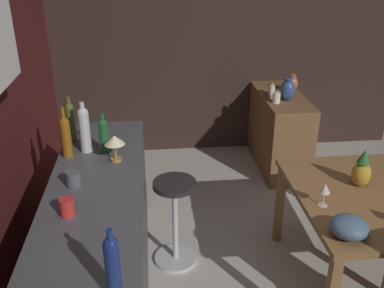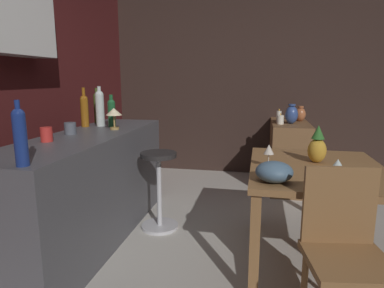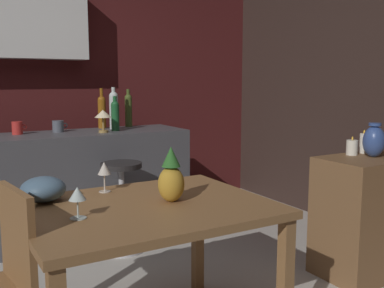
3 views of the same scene
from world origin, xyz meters
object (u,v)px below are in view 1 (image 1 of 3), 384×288
object	(u,v)px
cup_slate	(74,179)
wine_bottle_clear	(84,128)
bar_stool	(175,220)
pillar_candle_short	(272,92)
counter_lamp	(115,142)
vase_ceramic_blue	(288,90)
wine_bottle_amber	(66,135)
sideboard_cabinet	(279,130)
vase_copper	(292,83)
wine_bottle_green	(103,134)
pineapple_centerpiece	(362,170)
pillar_candle_tall	(276,98)
wine_bottle_cobalt	(112,264)
dining_table	(364,206)
cup_red	(67,207)
wine_bottle_olive	(70,120)
wine_glass_left	(325,189)

from	to	relation	value
cup_slate	wine_bottle_clear	bearing A→B (deg)	-2.32
bar_stool	pillar_candle_short	xyz separation A→B (m)	(1.42, -1.09, 0.51)
counter_lamp	vase_ceramic_blue	xyz separation A→B (m)	(1.34, -1.64, -0.12)
wine_bottle_clear	wine_bottle_amber	bearing A→B (deg)	120.14
sideboard_cabinet	vase_copper	world-z (taller)	vase_copper
sideboard_cabinet	vase_ceramic_blue	distance (m)	0.55
wine_bottle_clear	wine_bottle_green	xyz separation A→B (m)	(-0.04, -0.14, -0.04)
pineapple_centerpiece	pillar_candle_tall	xyz separation A→B (m)	(1.52, 0.18, 0.01)
sideboard_cabinet	cup_slate	world-z (taller)	cup_slate
sideboard_cabinet	wine_bottle_cobalt	bearing A→B (deg)	150.82
dining_table	bar_stool	world-z (taller)	dining_table
wine_bottle_green	pillar_candle_tall	world-z (taller)	wine_bottle_green
cup_red	vase_ceramic_blue	size ratio (longest dim) A/B	0.51
wine_bottle_amber	cup_slate	distance (m)	0.45
wine_bottle_green	wine_bottle_amber	xyz separation A→B (m)	(-0.03, 0.26, 0.02)
wine_bottle_amber	cup_slate	bearing A→B (deg)	-166.54
wine_bottle_olive	pillar_candle_tall	world-z (taller)	wine_bottle_olive
sideboard_cabinet	wine_bottle_cobalt	distance (m)	3.29
dining_table	wine_bottle_olive	size ratio (longest dim) A/B	3.30
wine_bottle_cobalt	counter_lamp	xyz separation A→B (m)	(1.29, 0.07, -0.02)
wine_bottle_cobalt	wine_bottle_amber	distance (m)	1.46
wine_bottle_cobalt	wine_glass_left	bearing A→B (deg)	-56.84
wine_glass_left	wine_bottle_olive	size ratio (longest dim) A/B	0.46
wine_bottle_clear	cup_red	world-z (taller)	wine_bottle_clear
wine_bottle_green	pillar_candle_short	world-z (taller)	wine_bottle_green
dining_table	wine_bottle_amber	size ratio (longest dim) A/B	3.20
bar_stool	counter_lamp	world-z (taller)	counter_lamp
wine_bottle_clear	vase_copper	bearing A→B (deg)	-54.10
wine_glass_left	pillar_candle_tall	world-z (taller)	pillar_candle_tall
wine_glass_left	vase_copper	size ratio (longest dim) A/B	0.87
pineapple_centerpiece	wine_bottle_olive	size ratio (longest dim) A/B	0.78
sideboard_cabinet	wine_bottle_clear	world-z (taller)	wine_bottle_clear
cup_red	pillar_candle_short	xyz separation A→B (m)	(2.06, -1.73, -0.06)
bar_stool	vase_copper	distance (m)	2.18
vase_copper	wine_bottle_cobalt	bearing A→B (deg)	149.70
dining_table	pillar_candle_short	bearing A→B (deg)	5.83
pineapple_centerpiece	wine_bottle_cobalt	distance (m)	1.94
wine_bottle_green	pillar_candle_tall	distance (m)	1.97
wine_bottle_olive	vase_ceramic_blue	size ratio (longest dim) A/B	1.53
sideboard_cabinet	pineapple_centerpiece	distance (m)	1.82
wine_bottle_olive	counter_lamp	bearing A→B (deg)	-136.80
wine_bottle_green	counter_lamp	world-z (taller)	wine_bottle_green
pineapple_centerpiece	cup_slate	world-z (taller)	pineapple_centerpiece
sideboard_cabinet	wine_bottle_cobalt	size ratio (longest dim) A/B	3.20
wine_bottle_olive	pillar_candle_tall	xyz separation A→B (m)	(0.91, -1.86, -0.20)
wine_bottle_amber	cup_slate	xyz separation A→B (m)	(-0.42, -0.10, -0.12)
wine_glass_left	wine_bottle_amber	distance (m)	1.79
wine_bottle_amber	cup_red	xyz separation A→B (m)	(-0.76, -0.11, -0.11)
wine_bottle_clear	counter_lamp	world-z (taller)	wine_bottle_clear
wine_glass_left	pillar_candle_short	world-z (taller)	pillar_candle_short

